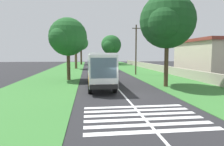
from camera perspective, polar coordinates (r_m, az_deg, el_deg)
name	(u,v)px	position (r m, az deg, el deg)	size (l,w,h in m)	color
ground	(123,95)	(18.01, 3.26, -6.23)	(160.00, 160.00, 0.00)	#262628
grass_verge_left	(55,77)	(32.94, -15.79, -1.09)	(120.00, 8.00, 0.04)	#387533
grass_verge_right	(156,76)	(34.48, 12.25, -0.72)	(120.00, 8.00, 0.04)	#387533
centre_line	(107,76)	(32.71, -1.44, -0.96)	(110.00, 0.16, 0.01)	silver
coach_bus	(100,67)	(22.41, -3.52, 1.60)	(11.16, 2.62, 3.73)	white
zebra_crossing	(143,117)	(12.08, 8.72, -12.13)	(4.95, 6.80, 0.01)	silver
trailing_car_0	(112,68)	(42.18, -0.01, 1.38)	(4.30, 1.78, 1.43)	navy
trailing_car_1	(107,66)	(50.83, -1.29, 2.06)	(4.30, 1.78, 1.43)	#B21E1E
trailing_minibus_0	(104,61)	(59.77, -2.37, 3.41)	(6.00, 2.14, 2.53)	#BFB299
roadside_tree_left_0	(75,35)	(50.57, -10.46, 10.43)	(5.91, 4.89, 10.73)	brown
roadside_tree_left_1	(67,38)	(28.61, -12.61, 9.69)	(5.98, 5.20, 8.53)	#4C3826
roadside_tree_left_2	(81,43)	(70.28, -8.85, 8.28)	(5.76, 4.92, 9.82)	#4C3826
roadside_tree_right_0	(110,45)	(78.77, -0.64, 7.96)	(8.65, 7.06, 10.84)	#4C3826
roadside_tree_right_1	(111,46)	(68.64, -0.31, 7.78)	(8.14, 6.58, 9.92)	brown
roadside_tree_right_2	(165,23)	(23.38, 14.91, 13.56)	(7.13, 5.96, 10.14)	#4C3826
utility_pole	(136,49)	(35.45, 6.81, 6.75)	(0.24, 1.40, 8.60)	#473828
roadside_wall	(164,69)	(40.27, 14.49, 1.09)	(70.00, 0.40, 1.35)	#B2A893
roadside_building	(215,57)	(40.68, 27.21, 4.12)	(13.30, 10.38, 6.22)	beige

